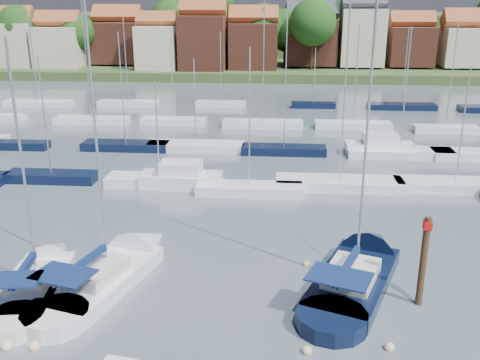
{
  "coord_description": "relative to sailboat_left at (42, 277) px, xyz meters",
  "views": [
    {
      "loc": [
        3.17,
        -23.11,
        15.17
      ],
      "look_at": [
        0.23,
        14.0,
        2.75
      ],
      "focal_mm": 40.0,
      "sensor_mm": 36.0,
      "label": 1
    }
  ],
  "objects": [
    {
      "name": "buoy_h",
      "position": [
        0.97,
        -6.11,
        -0.36
      ],
      "size": [
        0.46,
        0.46,
        0.46
      ],
      "primitive_type": "sphere",
      "color": "beige",
      "rests_on": "ground"
    },
    {
      "name": "sailboat_centre",
      "position": [
        4.0,
        1.49,
        -0.01
      ],
      "size": [
        6.65,
        13.24,
        17.33
      ],
      "rotation": [
        0.0,
        0.0,
        1.3
      ],
      "color": "silver",
      "rests_on": "ground"
    },
    {
      "name": "buoy_g",
      "position": [
        0.15,
        2.94,
        -0.36
      ],
      "size": [
        0.46,
        0.46,
        0.46
      ],
      "primitive_type": "sphere",
      "color": "beige",
      "rests_on": "ground"
    },
    {
      "name": "marina_field",
      "position": [
        12.07,
        32.21,
        0.07
      ],
      "size": [
        79.62,
        41.41,
        15.93
      ],
      "color": "silver",
      "rests_on": "ground"
    },
    {
      "name": "far_shore_town",
      "position": [
        12.39,
        129.73,
        4.25
      ],
      "size": [
        212.46,
        90.0,
        22.27
      ],
      "color": "#3D4924",
      "rests_on": "ground"
    },
    {
      "name": "sailboat_left",
      "position": [
        0.0,
        0.0,
        0.0
      ],
      "size": [
        4.38,
        11.16,
        14.8
      ],
      "rotation": [
        0.0,
        0.0,
        1.71
      ],
      "color": "silver",
      "rests_on": "ground"
    },
    {
      "name": "timber_piling",
      "position": [
        20.79,
        -0.66,
        1.22
      ],
      "size": [
        0.4,
        0.4,
        7.21
      ],
      "color": "#4C331E",
      "rests_on": "ground"
    },
    {
      "name": "buoy_f",
      "position": [
        18.53,
        -4.73,
        -0.36
      ],
      "size": [
        0.49,
        0.49,
        0.49
      ],
      "primitive_type": "sphere",
      "color": "beige",
      "rests_on": "ground"
    },
    {
      "name": "buoy_d",
      "position": [
        14.75,
        -5.29,
        -0.36
      ],
      "size": [
        0.48,
        0.48,
        0.48
      ],
      "primitive_type": "sphere",
      "color": "beige",
      "rests_on": "ground"
    },
    {
      "name": "ground",
      "position": [
        10.16,
        37.06,
        -0.36
      ],
      "size": [
        260.0,
        260.0,
        0.0
      ],
      "primitive_type": "plane",
      "color": "#485862",
      "rests_on": "ground"
    },
    {
      "name": "buoy_e",
      "position": [
        15.07,
        3.24,
        -0.36
      ],
      "size": [
        0.49,
        0.49,
        0.49
      ],
      "primitive_type": "sphere",
      "color": "beige",
      "rests_on": "ground"
    },
    {
      "name": "buoy_c",
      "position": [
        3.79,
        -3.78,
        -0.36
      ],
      "size": [
        0.5,
        0.5,
        0.5
      ],
      "primitive_type": "sphere",
      "color": "beige",
      "rests_on": "ground"
    },
    {
      "name": "buoy_b",
      "position": [
        2.24,
        -5.98,
        -0.36
      ],
      "size": [
        0.53,
        0.53,
        0.53
      ],
      "primitive_type": "sphere",
      "color": "beige",
      "rests_on": "ground"
    },
    {
      "name": "sailboat_navy",
      "position": [
        18.21,
        2.55,
        -0.01
      ],
      "size": [
        8.16,
        13.89,
        18.61
      ],
      "rotation": [
        0.0,
        0.0,
        1.21
      ],
      "color": "black",
      "rests_on": "ground"
    }
  ]
}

